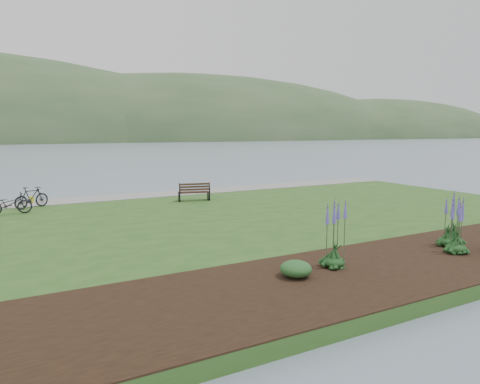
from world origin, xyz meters
name	(u,v)px	position (x,y,z in m)	size (l,w,h in m)	color
ground	(210,221)	(0.00, 0.00, 0.00)	(600.00, 600.00, 0.00)	slate
lawn	(229,225)	(0.00, -2.00, 0.20)	(34.00, 20.00, 0.40)	#2A511C
shoreline_path	(164,194)	(0.00, 6.90, 0.42)	(34.00, 2.20, 0.03)	gray
garden_bed	(430,257)	(3.00, -9.80, 0.42)	(24.00, 4.40, 0.04)	black
far_hillside	(86,141)	(20.00, 170.00, 0.00)	(580.00, 80.00, 38.00)	#36532E
park_bench	(194,192)	(0.69, 3.63, 0.93)	(1.82, 1.05, 1.06)	black
bicycle_a	(9,204)	(-8.36, 4.02, 0.90)	(1.92, 0.67, 1.00)	black
bicycle_b	(31,197)	(-7.38, 5.43, 0.94)	(1.81, 0.52, 1.09)	black
pannier	(31,200)	(-7.32, 7.20, 0.57)	(0.20, 0.31, 0.34)	gold
echium_0	(457,232)	(4.04, -9.93, 1.10)	(0.62, 0.62, 1.79)	#143916
echium_1	(448,224)	(4.53, -9.27, 1.18)	(0.62, 0.62, 1.98)	#143916
echium_4	(335,232)	(-0.30, -9.22, 1.44)	(0.62, 0.62, 2.32)	#143916
echium_5	(454,226)	(4.81, -9.28, 1.11)	(0.62, 0.62, 1.82)	#143916
shrub_0	(296,269)	(-1.72, -9.37, 0.65)	(0.85, 0.85, 0.42)	#1E4C21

